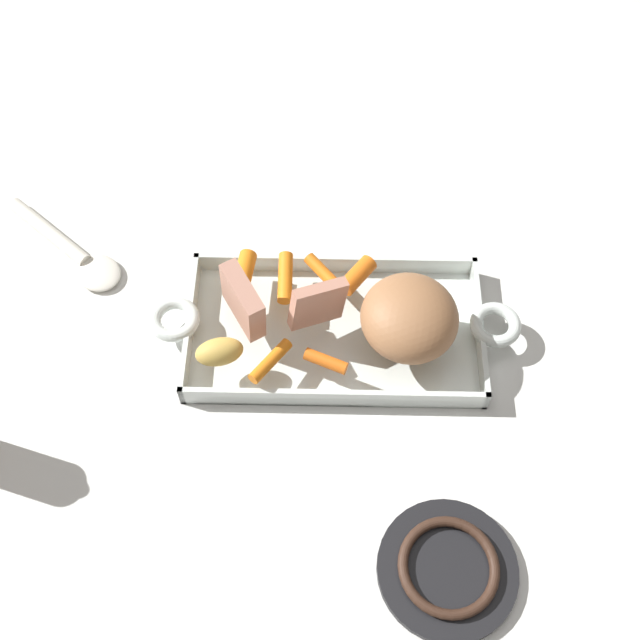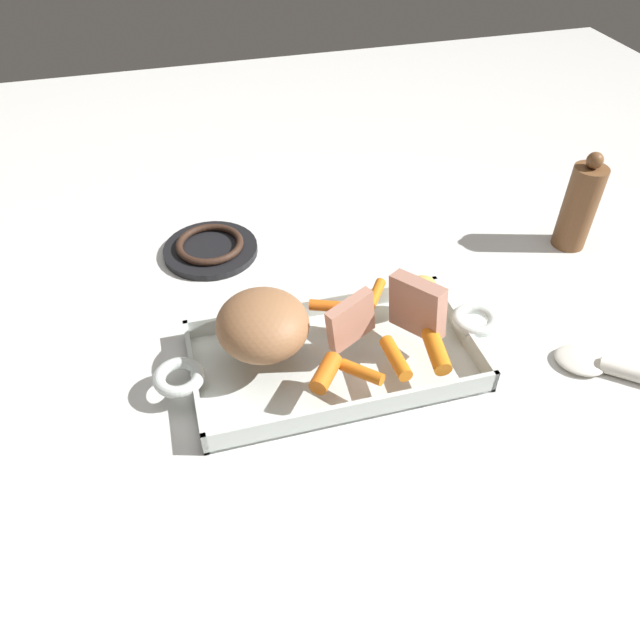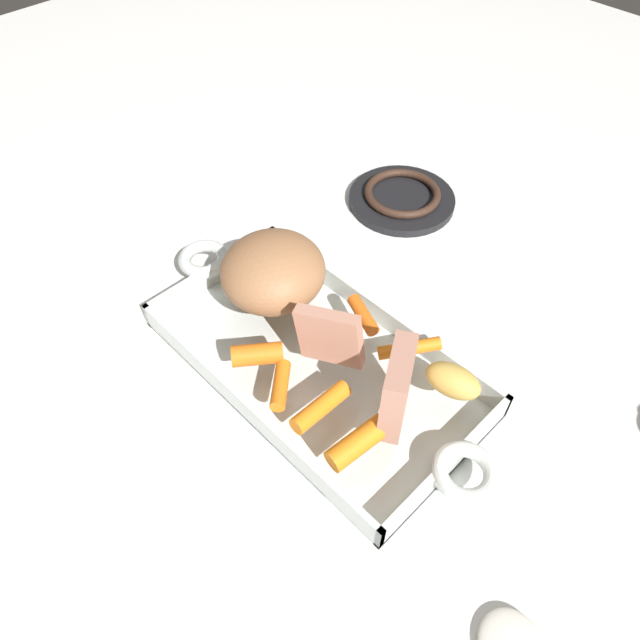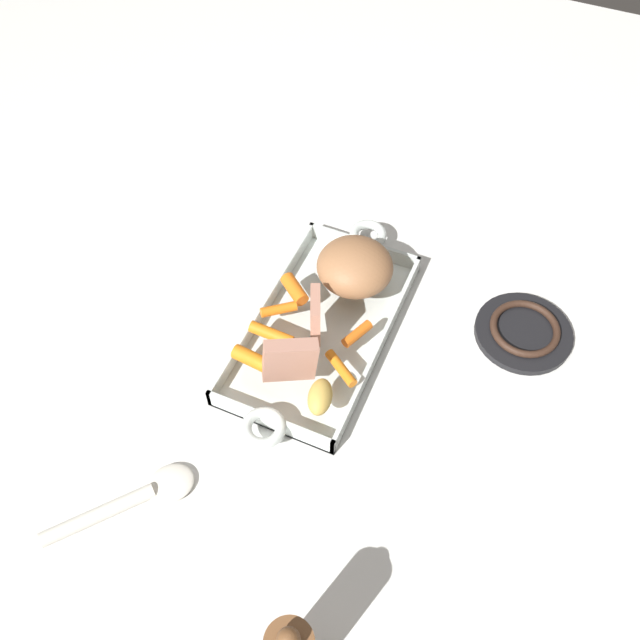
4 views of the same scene
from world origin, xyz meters
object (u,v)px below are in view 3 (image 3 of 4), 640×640
Objects in this scene: baby_carrot_center_left at (409,348)px; baby_carrot_northeast at (257,354)px; baby_carrot_southwest at (363,315)px; stove_burner_rear at (402,197)px; baby_carrot_long at (321,407)px; roasting_dish at (316,361)px; baby_carrot_center_right at (358,443)px; baby_carrot_short at (280,385)px; roast_slice_thick at (397,387)px; pork_roast at (273,271)px; potato_corner at (453,381)px; roast_slice_outer at (330,336)px.

baby_carrot_northeast is at bearing 49.70° from baby_carrot_center_left.
baby_carrot_southwest reaches higher than stove_burner_rear.
baby_carrot_northeast is 0.35× the size of stove_burner_rear.
roasting_dish is at bearing -40.56° from baby_carrot_long.
baby_carrot_center_right is 1.13× the size of baby_carrot_short.
roast_slice_thick is 1.42× the size of baby_carrot_northeast.
pork_roast reaches higher than roasting_dish.
potato_corner is (-0.13, -0.06, 0.04)m from roasting_dish.
roast_slice_outer is at bearing 26.47° from potato_corner.
stove_burner_rear is (0.20, -0.23, -0.04)m from baby_carrot_center_left.
baby_carrot_long is (-0.04, 0.05, -0.02)m from roast_slice_outer.
baby_carrot_short is 0.17m from potato_corner.
baby_carrot_northeast is at bearing 2.26° from baby_carrot_long.
baby_carrot_center_left is 1.18× the size of baby_carrot_short.
roasting_dish is at bearing 40.33° from baby_carrot_center_left.
baby_carrot_long is at bearing 48.45° from roast_slice_thick.
roast_slice_thick is at bearing -84.66° from baby_carrot_center_right.
roast_slice_outer is at bearing -0.76° from roast_slice_thick.
roast_slice_thick is (-0.11, 0.00, 0.07)m from roasting_dish.
baby_carrot_center_left is at bearing -130.68° from roast_slice_outer.
roasting_dish is 8.80× the size of baby_carrot_southwest.
pork_roast is 1.78× the size of roast_slice_outer.
baby_carrot_northeast is 0.80× the size of baby_carrot_center_left.
baby_carrot_northeast is at bearing 35.19° from potato_corner.
stove_burner_rear is at bearing -74.54° from baby_carrot_northeast.
pork_roast reaches higher than baby_carrot_southwest.
roasting_dish is 0.06m from roast_slice_outer.
roast_slice_outer is (-0.02, -0.00, 0.06)m from roasting_dish.
roast_slice_outer is 0.13m from potato_corner.
potato_corner is at bearing -113.78° from roast_slice_thick.
baby_carrot_center_right is (-0.20, 0.08, -0.02)m from pork_roast.
baby_carrot_southwest is 0.13m from baby_carrot_short.
roasting_dish is at bearing -115.59° from baby_carrot_northeast.
baby_carrot_northeast is at bearing 105.46° from stove_burner_rear.
baby_carrot_long is at bearing 114.27° from baby_carrot_southwest.
baby_carrot_center_left reaches higher than stove_burner_rear.
baby_carrot_short is at bearing 85.51° from roast_slice_outer.
potato_corner is at bearing 137.93° from stove_burner_rear.
roasting_dish is 0.11m from pork_roast.
potato_corner is (-0.02, -0.11, 0.00)m from baby_carrot_center_right.
pork_roast is 2.09× the size of potato_corner.
stove_burner_rear is at bearing -55.59° from baby_carrot_center_right.
baby_carrot_short is at bearing 111.44° from stove_burner_rear.
stove_burner_rear is (0.24, -0.35, -0.04)m from baby_carrot_center_right.
baby_carrot_southwest is 0.77× the size of baby_carrot_long.
roasting_dish is 6.82× the size of baby_carrot_long.
roasting_dish is at bearing 23.03° from potato_corner.
baby_carrot_center_left is at bearing -71.90° from baby_carrot_center_right.
pork_roast is at bearing -51.76° from baby_carrot_northeast.
baby_carrot_center_right is 1.19× the size of baby_carrot_northeast.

